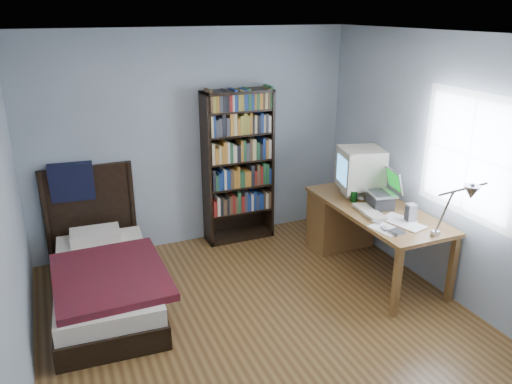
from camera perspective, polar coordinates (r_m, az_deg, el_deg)
room at (r=3.96m, az=1.96°, el=-0.95°), size 4.20×4.24×2.50m
desk at (r=5.83m, az=10.55°, el=-2.92°), size 0.75×1.72×0.73m
crt_monitor at (r=5.58m, az=11.71°, el=2.64°), size 0.57×0.52×0.54m
laptop at (r=5.34m, az=14.20°, el=-0.57°), size 0.38×0.37×0.40m
desk_lamp at (r=4.33m, az=22.86°, el=-0.51°), size 0.26×0.56×0.67m
keyboard at (r=5.19m, az=12.82°, el=-2.21°), size 0.22×0.46×0.04m
speaker at (r=5.08m, az=17.27°, el=-2.27°), size 0.10×0.10×0.18m
soda_can at (r=5.44m, az=11.13°, el=-0.49°), size 0.07×0.07×0.12m
mouse at (r=5.52m, az=11.82°, el=-0.68°), size 0.07×0.12×0.04m
phone_silver at (r=4.97m, az=13.65°, el=-3.34°), size 0.08×0.10×0.02m
phone_grey at (r=4.84m, az=14.48°, el=-4.07°), size 0.07×0.10×0.02m
external_drive at (r=4.79m, az=15.78°, el=-4.44°), size 0.13×0.13×0.02m
bookshelf at (r=5.92m, az=-2.05°, el=2.87°), size 0.82×0.30×1.82m
bed at (r=5.11m, az=-16.99°, el=-9.03°), size 1.04×2.02×1.16m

